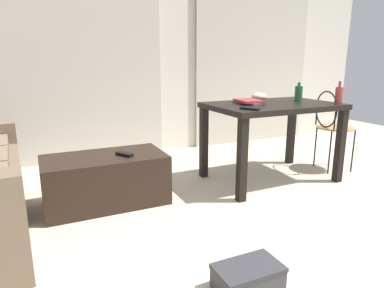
% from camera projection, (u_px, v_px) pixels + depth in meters
% --- Properties ---
extents(ground_plane, '(8.17, 8.17, 0.00)m').
position_uv_depth(ground_plane, '(272.00, 203.00, 2.88)').
color(ground_plane, beige).
extents(wall_back, '(6.13, 0.10, 2.44)m').
position_uv_depth(wall_back, '(176.00, 57.00, 4.44)').
color(wall_back, silver).
rests_on(wall_back, ground).
extents(curtains, '(4.19, 0.03, 2.15)m').
position_uv_depth(curtains, '(179.00, 69.00, 4.40)').
color(curtains, beige).
rests_on(curtains, ground).
extents(coffee_table, '(0.99, 0.53, 0.42)m').
position_uv_depth(coffee_table, '(105.00, 180.00, 2.84)').
color(coffee_table, black).
rests_on(coffee_table, ground).
extents(craft_table, '(1.24, 0.80, 0.77)m').
position_uv_depth(craft_table, '(272.00, 115.00, 3.32)').
color(craft_table, black).
rests_on(craft_table, ground).
extents(wire_chair, '(0.40, 0.42, 0.87)m').
position_uv_depth(wire_chair, '(331.00, 121.00, 3.65)').
color(wire_chair, '#B7844C').
rests_on(wire_chair, ground).
extents(bottle_near, '(0.07, 0.07, 0.21)m').
position_uv_depth(bottle_near, '(339.00, 95.00, 3.22)').
color(bottle_near, '#99332D').
rests_on(bottle_near, craft_table).
extents(bottle_far, '(0.08, 0.08, 0.19)m').
position_uv_depth(bottle_far, '(298.00, 94.00, 3.41)').
color(bottle_far, '#195B2D').
rests_on(bottle_far, craft_table).
extents(bowl, '(0.16, 0.16, 0.09)m').
position_uv_depth(bowl, '(259.00, 97.00, 3.48)').
color(bowl, beige).
rests_on(bowl, craft_table).
extents(book_stack, '(0.24, 0.31, 0.04)m').
position_uv_depth(book_stack, '(249.00, 102.00, 3.24)').
color(book_stack, '#4C4C51').
rests_on(book_stack, craft_table).
extents(tv_remote_on_table, '(0.12, 0.17, 0.02)m').
position_uv_depth(tv_remote_on_table, '(250.00, 109.00, 2.86)').
color(tv_remote_on_table, black).
rests_on(tv_remote_on_table, craft_table).
extents(tv_remote_primary, '(0.13, 0.16, 0.03)m').
position_uv_depth(tv_remote_primary, '(124.00, 154.00, 2.79)').
color(tv_remote_primary, black).
rests_on(tv_remote_primary, coffee_table).
extents(shoebox, '(0.35, 0.21, 0.14)m').
position_uv_depth(shoebox, '(248.00, 277.00, 1.78)').
color(shoebox, '#38383D').
rests_on(shoebox, ground).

